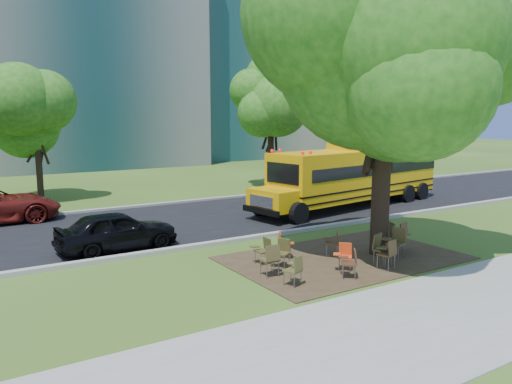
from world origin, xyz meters
TOP-DOWN VIEW (x-y plane):
  - ground at (0.00, 0.00)m, footprint 160.00×160.00m
  - sidewalk at (0.00, -5.00)m, footprint 60.00×4.00m
  - dirt_patch at (1.00, -0.50)m, footprint 7.00×4.50m
  - asphalt_road at (0.00, 7.00)m, footprint 80.00×8.00m
  - kerb_near at (0.00, 3.00)m, footprint 80.00×0.25m
  - kerb_far at (0.00, 11.10)m, footprint 80.00×0.25m
  - building_right at (24.00, 38.00)m, footprint 30.00×16.00m
  - bg_tree_2 at (-5.00, 16.00)m, footprint 4.80×4.80m
  - bg_tree_3 at (8.00, 14.00)m, footprint 5.60×5.60m
  - bg_tree_4 at (16.00, 13.00)m, footprint 5.00×5.00m
  - main_tree at (2.18, -0.78)m, footprint 7.20×7.20m
  - school_bus at (7.56, 5.98)m, footprint 11.36×4.06m
  - chair_0 at (-1.80, -1.76)m, footprint 0.55×0.62m
  - chair_1 at (-1.89, -0.82)m, footprint 0.63×0.54m
  - chair_2 at (-0.16, -2.04)m, footprint 0.55×0.70m
  - chair_3 at (0.17, -1.42)m, footprint 0.67×0.53m
  - chair_4 at (1.23, -2.07)m, footprint 0.61×0.65m
  - chair_5 at (1.38, -1.63)m, footprint 0.63×0.68m
  - chair_6 at (2.28, -1.38)m, footprint 0.70×0.65m
  - chair_7 at (2.36, -0.80)m, footprint 0.70×0.55m
  - chair_8 at (-1.43, 0.27)m, footprint 0.47×0.51m
  - chair_9 at (-1.16, -0.26)m, footprint 0.68×0.56m
  - chair_10 at (-0.59, 0.47)m, footprint 0.55×0.69m
  - chair_11 at (0.85, -0.18)m, footprint 0.55×0.70m
  - chair_12 at (2.90, -0.80)m, footprint 0.61×0.78m
  - chair_13 at (3.15, -0.76)m, footprint 0.64×0.69m
  - black_car at (-4.57, 4.10)m, footprint 3.90×1.75m

SIDE VIEW (x-z plane):
  - ground at x=0.00m, z-range 0.00..0.00m
  - dirt_patch at x=1.00m, z-range 0.00..0.03m
  - sidewalk at x=0.00m, z-range 0.00..0.04m
  - asphalt_road at x=0.00m, z-range 0.00..0.04m
  - kerb_near at x=0.00m, z-range 0.00..0.14m
  - kerb_far at x=0.00m, z-range 0.00..0.14m
  - chair_3 at x=0.17m, z-range 0.09..0.87m
  - chair_8 at x=-1.43m, z-range 0.09..0.89m
  - chair_0 at x=-1.80m, z-range 0.10..0.90m
  - chair_2 at x=-0.16m, z-range 0.10..0.91m
  - chair_11 at x=0.85m, z-range 0.10..0.91m
  - chair_7 at x=2.36m, z-range 0.10..0.91m
  - chair_10 at x=-0.59m, z-range 0.10..0.92m
  - chair_9 at x=-1.16m, z-range 0.10..0.94m
  - chair_4 at x=1.23m, z-range 0.11..1.00m
  - chair_1 at x=-1.89m, z-range 0.11..1.03m
  - chair_5 at x=1.38m, z-range 0.11..1.04m
  - chair_13 at x=3.15m, z-range 0.11..1.05m
  - chair_12 at x=2.90m, z-range 0.11..1.07m
  - chair_6 at x=2.28m, z-range 0.11..1.07m
  - black_car at x=-4.57m, z-range 0.00..1.30m
  - school_bus at x=7.56m, z-range 0.21..2.94m
  - bg_tree_2 at x=-5.00m, z-range 0.90..7.52m
  - bg_tree_4 at x=16.00m, z-range 0.92..7.77m
  - bg_tree_3 at x=8.00m, z-range 1.11..8.95m
  - main_tree at x=2.18m, z-range 1.15..10.67m
  - building_right at x=24.00m, z-range 0.00..25.00m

